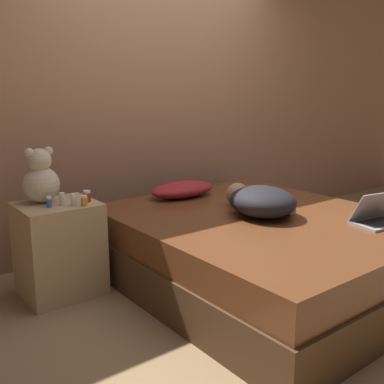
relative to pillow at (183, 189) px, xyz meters
The scene contains 13 objects.
ground_plane 0.99m from the pillow, 82.98° to the right, with size 12.00×12.00×0.00m, color #937551.
wall_back 0.90m from the pillow, 79.27° to the left, with size 8.00×0.06×2.60m.
bed 0.87m from the pillow, 82.98° to the right, with size 1.77×2.09×0.51m.
nightstand 1.13m from the pillow, behind, with size 0.50×0.46×0.64m.
pillow is the anchor object (origin of this frame).
person_lying 0.79m from the pillow, 82.63° to the right, with size 0.53×0.70×0.21m.
laptop 1.52m from the pillow, 68.45° to the right, with size 0.39×0.29×0.21m.
teddy_bear 1.18m from the pillow, behind, with size 0.24×0.24×0.37m.
bottle_amber 1.02m from the pillow, 165.53° to the right, with size 0.04×0.04×0.07m.
bottle_clear 1.06m from the pillow, 168.67° to the right, with size 0.03×0.03×0.08m.
bottle_blue 1.19m from the pillow, behind, with size 0.04×0.04×0.07m.
bottle_red 0.94m from the pillow, behind, with size 0.05×0.05×0.08m.
bottle_white 1.10m from the pillow, behind, with size 0.04×0.04×0.08m.
Camera 1 is at (-2.25, -2.10, 1.36)m, focal length 42.00 mm.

